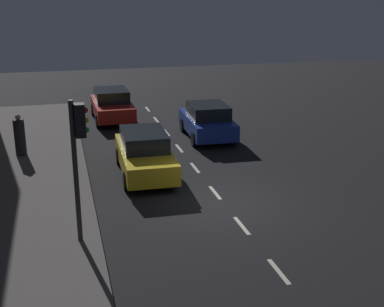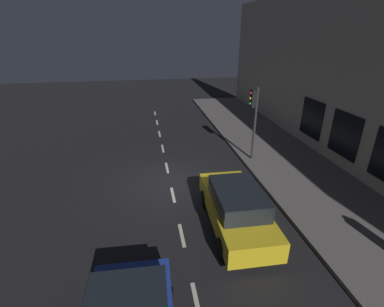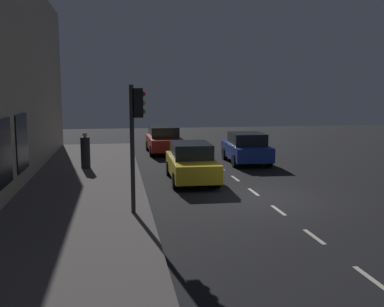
% 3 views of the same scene
% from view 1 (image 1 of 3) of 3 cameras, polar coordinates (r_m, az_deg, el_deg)
% --- Properties ---
extents(ground_plane, '(60.00, 60.00, 0.00)m').
position_cam_1_polar(ground_plane, '(16.36, 3.61, -5.63)').
color(ground_plane, black).
extents(sidewalk, '(4.50, 32.00, 0.15)m').
position_cam_1_polar(sidewalk, '(15.68, -18.85, -7.38)').
color(sidewalk, '#5B5654').
rests_on(sidewalk, ground).
extents(lane_centre_line, '(0.12, 27.20, 0.01)m').
position_cam_1_polar(lane_centre_line, '(17.23, 2.57, -4.35)').
color(lane_centre_line, beige).
rests_on(lane_centre_line, ground).
extents(traffic_light, '(0.47, 0.32, 3.76)m').
position_cam_1_polar(traffic_light, '(13.15, -12.45, 1.06)').
color(traffic_light, '#2D2D30').
rests_on(traffic_light, sidewalk).
extents(parked_car_0, '(2.08, 4.09, 1.58)m').
position_cam_1_polar(parked_car_0, '(23.36, 1.72, 3.63)').
color(parked_car_0, '#1E389E').
rests_on(parked_car_0, ground).
extents(parked_car_1, '(1.96, 4.54, 1.58)m').
position_cam_1_polar(parked_car_1, '(18.79, -5.26, 0.04)').
color(parked_car_1, gold).
rests_on(parked_car_1, ground).
extents(parked_car_2, '(1.99, 4.24, 1.58)m').
position_cam_1_polar(parked_car_2, '(26.98, -8.84, 5.34)').
color(parked_car_2, red).
rests_on(parked_car_2, ground).
extents(pedestrian_0, '(0.51, 0.51, 1.67)m').
position_cam_1_polar(pedestrian_0, '(21.51, -18.53, 1.78)').
color(pedestrian_0, '#232328').
rests_on(pedestrian_0, sidewalk).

